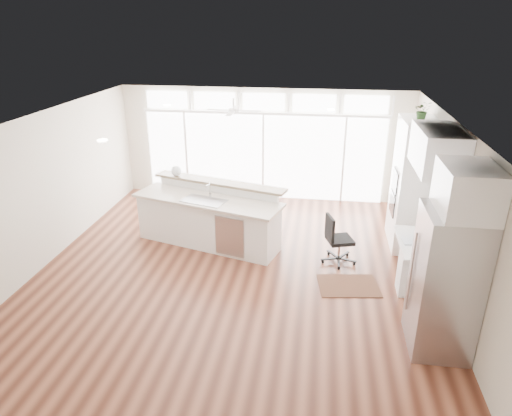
# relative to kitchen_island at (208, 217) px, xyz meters

# --- Properties ---
(floor) EXTENTS (7.00, 8.00, 0.02)m
(floor) POSITION_rel_kitchen_island_xyz_m (0.74, -1.19, -0.60)
(floor) COLOR #482116
(floor) RESTS_ON ground
(ceiling) EXTENTS (7.00, 8.00, 0.02)m
(ceiling) POSITION_rel_kitchen_island_xyz_m (0.74, -1.19, 2.11)
(ceiling) COLOR white
(ceiling) RESTS_ON wall_back
(wall_back) EXTENTS (7.00, 0.04, 2.70)m
(wall_back) POSITION_rel_kitchen_island_xyz_m (0.74, 2.81, 0.76)
(wall_back) COLOR beige
(wall_back) RESTS_ON floor
(wall_front) EXTENTS (7.00, 0.04, 2.70)m
(wall_front) POSITION_rel_kitchen_island_xyz_m (0.74, -5.19, 0.76)
(wall_front) COLOR beige
(wall_front) RESTS_ON floor
(wall_left) EXTENTS (0.04, 8.00, 2.70)m
(wall_left) POSITION_rel_kitchen_island_xyz_m (-2.76, -1.19, 0.76)
(wall_left) COLOR beige
(wall_left) RESTS_ON floor
(wall_right) EXTENTS (0.04, 8.00, 2.70)m
(wall_right) POSITION_rel_kitchen_island_xyz_m (4.24, -1.19, 0.76)
(wall_right) COLOR beige
(wall_right) RESTS_ON floor
(glass_wall) EXTENTS (5.80, 0.06, 2.08)m
(glass_wall) POSITION_rel_kitchen_island_xyz_m (0.74, 2.75, 0.46)
(glass_wall) COLOR white
(glass_wall) RESTS_ON wall_back
(transom_row) EXTENTS (5.90, 0.06, 0.40)m
(transom_row) POSITION_rel_kitchen_island_xyz_m (0.74, 2.75, 1.79)
(transom_row) COLOR white
(transom_row) RESTS_ON wall_back
(desk_window) EXTENTS (0.04, 0.85, 0.85)m
(desk_window) POSITION_rel_kitchen_island_xyz_m (4.20, -0.89, 0.96)
(desk_window) COLOR white
(desk_window) RESTS_ON wall_right
(ceiling_fan) EXTENTS (1.16, 1.16, 0.32)m
(ceiling_fan) POSITION_rel_kitchen_island_xyz_m (0.24, 1.61, 1.89)
(ceiling_fan) COLOR white
(ceiling_fan) RESTS_ON ceiling
(recessed_lights) EXTENTS (3.40, 3.00, 0.02)m
(recessed_lights) POSITION_rel_kitchen_island_xyz_m (0.74, -0.99, 2.09)
(recessed_lights) COLOR #F0E1CC
(recessed_lights) RESTS_ON ceiling
(oven_cabinet) EXTENTS (0.64, 1.20, 2.50)m
(oven_cabinet) POSITION_rel_kitchen_island_xyz_m (3.91, 0.61, 0.66)
(oven_cabinet) COLOR white
(oven_cabinet) RESTS_ON floor
(desk_nook) EXTENTS (0.72, 1.30, 0.76)m
(desk_nook) POSITION_rel_kitchen_island_xyz_m (3.87, -0.89, -0.21)
(desk_nook) COLOR white
(desk_nook) RESTS_ON floor
(upper_cabinets) EXTENTS (0.64, 1.30, 0.64)m
(upper_cabinets) POSITION_rel_kitchen_island_xyz_m (3.91, -0.89, 1.76)
(upper_cabinets) COLOR white
(upper_cabinets) RESTS_ON wall_right
(refrigerator) EXTENTS (0.76, 0.90, 2.00)m
(refrigerator) POSITION_rel_kitchen_island_xyz_m (3.85, -2.54, 0.41)
(refrigerator) COLOR #A9AAAE
(refrigerator) RESTS_ON floor
(fridge_cabinet) EXTENTS (0.64, 0.90, 0.60)m
(fridge_cabinet) POSITION_rel_kitchen_island_xyz_m (3.91, -2.54, 1.71)
(fridge_cabinet) COLOR white
(fridge_cabinet) RESTS_ON wall_right
(framed_photos) EXTENTS (0.06, 0.22, 0.80)m
(framed_photos) POSITION_rel_kitchen_island_xyz_m (4.20, -0.27, 0.81)
(framed_photos) COLOR black
(framed_photos) RESTS_ON wall_right
(kitchen_island) EXTENTS (3.17, 1.90, 1.18)m
(kitchen_island) POSITION_rel_kitchen_island_xyz_m (0.00, 0.00, 0.00)
(kitchen_island) COLOR white
(kitchen_island) RESTS_ON floor
(rug) EXTENTS (1.09, 0.86, 0.01)m
(rug) POSITION_rel_kitchen_island_xyz_m (2.72, -1.20, -0.58)
(rug) COLOR black
(rug) RESTS_ON floor
(office_chair) EXTENTS (0.60, 0.58, 0.93)m
(office_chair) POSITION_rel_kitchen_island_xyz_m (2.57, -0.38, -0.13)
(office_chair) COLOR black
(office_chair) RESTS_ON floor
(fishbowl) EXTENTS (0.27, 0.27, 0.22)m
(fishbowl) POSITION_rel_kitchen_island_xyz_m (-0.80, 0.65, 0.70)
(fishbowl) COLOR white
(fishbowl) RESTS_ON kitchen_island
(monitor) EXTENTS (0.14, 0.48, 0.39)m
(monitor) POSITION_rel_kitchen_island_xyz_m (3.79, -0.89, 0.37)
(monitor) COLOR black
(monitor) RESTS_ON desk_nook
(keyboard) EXTENTS (0.15, 0.31, 0.01)m
(keyboard) POSITION_rel_kitchen_island_xyz_m (3.62, -0.89, 0.18)
(keyboard) COLOR white
(keyboard) RESTS_ON desk_nook
(potted_plant) EXTENTS (0.30, 0.33, 0.26)m
(potted_plant) POSITION_rel_kitchen_island_xyz_m (3.91, 0.61, 2.04)
(potted_plant) COLOR #2C5323
(potted_plant) RESTS_ON oven_cabinet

